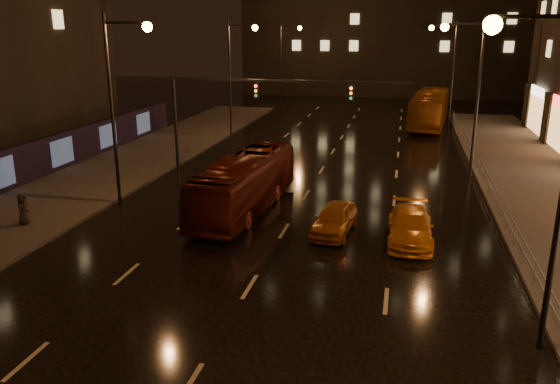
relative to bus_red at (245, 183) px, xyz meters
name	(u,v)px	position (x,y,z in m)	size (l,w,h in m)	color
ground	(317,177)	(2.66, 7.38, -1.45)	(140.00, 140.00, 0.00)	black
sidewalk_left	(86,184)	(-10.84, 2.38, -1.38)	(7.00, 70.00, 0.15)	#38332D
traffic_signal	(240,102)	(-2.40, 7.38, 3.28)	(15.31, 0.32, 6.20)	black
streetlight_right	(544,136)	(11.58, -10.62, 4.98)	(2.64, 0.50, 10.00)	black
railing_right	(489,181)	(12.86, 5.38, -0.56)	(0.05, 56.00, 1.00)	#99999E
bus_red	(245,183)	(0.00, 0.00, 0.00)	(2.44, 10.44, 2.91)	#4F140B
bus_curb	(430,109)	(10.33, 28.88, 0.27)	(2.90, 12.38, 3.45)	#86440D
taxi_near	(334,219)	(5.00, -2.35, -0.76)	(1.63, 4.06, 1.38)	#BA6411
taxi_far	(410,227)	(8.46, -2.62, -0.76)	(1.93, 4.75, 1.38)	orange
pedestrian_c	(23,209)	(-9.69, -4.87, -0.54)	(0.75, 0.49, 1.53)	black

